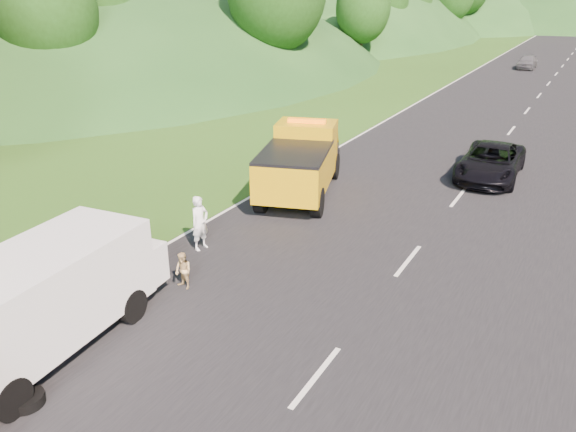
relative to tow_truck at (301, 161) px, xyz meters
The scene contains 11 objects.
ground 8.02m from the tow_truck, 71.95° to the right, with size 320.00×320.00×0.00m, color #38661E.
road_surface 32.95m from the tow_truck, 80.47° to the left, with size 14.00×200.00×0.02m, color black.
tree_line_left 55.04m from the tow_truck, 107.50° to the left, with size 14.00×140.00×14.00m, color #214E16, non-canonical shape.
tow_truck is the anchor object (origin of this frame).
white_van 11.57m from the tow_truck, 90.56° to the right, with size 3.62×6.86×2.36m.
woman 5.97m from the tow_truck, 93.19° to the right, with size 0.62×0.45×1.69m, color white.
child 8.11m from the tow_truck, 84.62° to the right, with size 0.49×0.39×1.02m, color tan.
suitcase 7.14m from the tow_truck, 111.90° to the right, with size 0.35×0.20×0.57m, color #4D4F3B.
spare_tire 13.09m from the tow_truck, 85.80° to the right, with size 0.70×0.70×0.20m, color black.
passing_suv 8.21m from the tow_truck, 42.42° to the left, with size 2.31×5.00×1.39m, color black.
dist_car_a 40.84m from the tow_truck, 86.31° to the left, with size 1.53×3.79×1.29m, color #4E4D53.
Camera 1 is at (7.10, -10.49, 7.52)m, focal length 35.00 mm.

